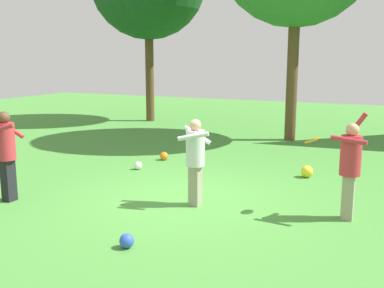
% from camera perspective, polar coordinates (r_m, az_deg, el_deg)
% --- Properties ---
extents(ground_plane, '(40.00, 40.00, 0.00)m').
position_cam_1_polar(ground_plane, '(8.71, -0.91, -7.03)').
color(ground_plane, '#478C38').
extents(person_thrower, '(0.57, 0.53, 1.79)m').
position_cam_1_polar(person_thrower, '(7.89, 19.21, -2.24)').
color(person_thrower, gray).
rests_on(person_thrower, ground_plane).
extents(person_catcher, '(0.63, 0.60, 1.59)m').
position_cam_1_polar(person_catcher, '(8.17, 0.42, -1.41)').
color(person_catcher, gray).
rests_on(person_catcher, ground_plane).
extents(person_bystander, '(0.68, 0.63, 1.70)m').
position_cam_1_polar(person_bystander, '(9.09, -22.27, -0.52)').
color(person_bystander, black).
rests_on(person_bystander, ground_plane).
extents(frisbee, '(0.34, 0.35, 0.14)m').
position_cam_1_polar(frisbee, '(7.99, 14.87, 0.47)').
color(frisbee, orange).
extents(ball_orange, '(0.22, 0.22, 0.22)m').
position_cam_1_polar(ball_orange, '(12.00, -3.53, -1.50)').
color(ball_orange, orange).
rests_on(ball_orange, ground_plane).
extents(ball_blue, '(0.21, 0.21, 0.21)m').
position_cam_1_polar(ball_blue, '(6.66, -8.18, -11.92)').
color(ball_blue, blue).
rests_on(ball_blue, ground_plane).
extents(ball_yellow, '(0.27, 0.27, 0.27)m').
position_cam_1_polar(ball_yellow, '(10.58, 14.21, -3.36)').
color(ball_yellow, yellow).
rests_on(ball_yellow, ground_plane).
extents(ball_white, '(0.19, 0.19, 0.19)m').
position_cam_1_polar(ball_white, '(11.06, -6.77, -2.70)').
color(ball_white, white).
rests_on(ball_white, ground_plane).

